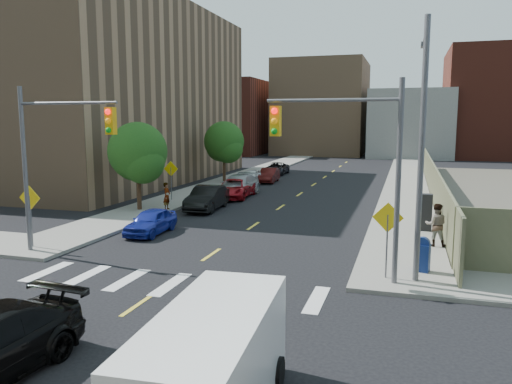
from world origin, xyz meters
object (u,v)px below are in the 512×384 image
Objects in this scene: parked_car_maroon at (269,175)px; pedestrian_east at (436,225)px; parked_car_white at (251,177)px; parked_car_grey at (276,169)px; cargo_van at (215,363)px; pedestrian_west at (167,196)px; parked_car_blue at (151,221)px; mailbox at (422,255)px; parked_car_silver at (238,186)px; parked_car_red at (234,189)px; payphone at (426,212)px; parked_car_black at (207,198)px.

pedestrian_east reaches higher than parked_car_maroon.
parked_car_white is 0.87× the size of parked_car_grey.
cargo_van reaches higher than pedestrian_west.
parked_car_blue is 2.85× the size of mailbox.
parked_car_blue is 0.82× the size of parked_car_grey.
parked_car_grey is (-1.01, 15.14, -0.17)m from parked_car_silver.
parked_car_red is at bearing -80.35° from parked_car_white.
payphone is 15.15m from pedestrian_west.
mailbox reaches higher than parked_car_red.
mailbox is at bearing -42.06° from parked_car_black.
parked_car_black reaches higher than mailbox.
parked_car_blue is 0.93× the size of parked_car_maroon.
parked_car_maroon is 27.79m from mailbox.
pedestrian_east is (13.29, -11.17, 0.41)m from parked_car_red.
parked_car_silver is 2.86× the size of pedestrian_east.
parked_car_black is 21.22m from parked_car_grey.
cargo_van is 2.96× the size of pedestrian_west.
parked_car_blue is 13.73m from payphone.
pedestrian_east is (4.60, 14.63, -0.08)m from cargo_van.
parked_car_silver is 28.10m from cargo_van.
parked_car_grey is (-0.87, 28.15, -0.01)m from parked_car_blue.
parked_car_black is 1.17× the size of parked_car_maroon.
pedestrian_west is (-0.97, -14.20, 0.33)m from parked_car_white.
parked_car_white is 8.35m from parked_car_grey.
parked_car_blue is at bearing -89.30° from parked_car_silver.
parked_car_maroon is 2.08× the size of pedestrian_east.
payphone is at bearing -46.88° from parked_car_white.
parked_car_grey is at bearing 95.15° from parked_car_silver.
parked_car_maroon is at bearing 87.07° from parked_car_red.
cargo_van is at bearing -80.06° from parked_car_maroon.
parked_car_blue is at bearing 179.76° from mailbox.
parked_car_maroon is (0.14, 21.60, 0.02)m from parked_car_blue.
parked_car_red is at bearing -93.89° from parked_car_maroon.
cargo_van is at bearing -74.32° from parked_car_red.
parked_car_red is 19.80m from mailbox.
parked_car_white is 2.29× the size of pedestrian_west.
mailbox is at bearing 80.71° from pedestrian_east.
cargo_van reaches higher than parked_car_black.
parked_car_maroon is 0.79× the size of cargo_van.
pedestrian_east reaches higher than parked_car_black.
parked_car_grey is 2.35× the size of pedestrian_east.
parked_car_black is 0.94× the size of parked_car_red.
pedestrian_west is (-2.10, -6.50, 0.31)m from parked_car_red.
pedestrian_east is at bearing -63.83° from parked_car_grey.
parked_car_red is at bearing 143.26° from mailbox.
payphone reaches higher than mailbox.
parked_car_white reaches higher than parked_car_grey.
pedestrian_west is (-10.79, 19.29, -0.18)m from cargo_van.
pedestrian_east is at bearing -108.56° from pedestrian_west.
parked_car_grey is 0.89× the size of cargo_van.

